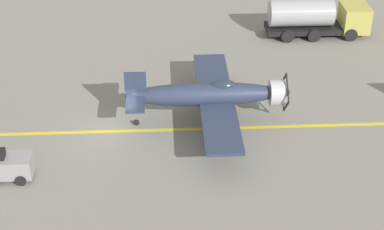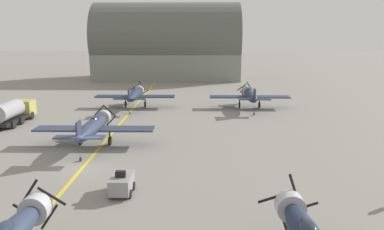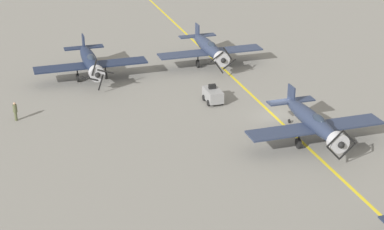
{
  "view_description": "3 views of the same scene",
  "coord_description": "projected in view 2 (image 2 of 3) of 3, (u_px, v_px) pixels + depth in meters",
  "views": [
    {
      "loc": [
        32.93,
        2.86,
        21.09
      ],
      "look_at": [
        4.61,
        4.33,
        3.82
      ],
      "focal_mm": 60.0,
      "sensor_mm": 36.0,
      "label": 1
    },
    {
      "loc": [
        9.75,
        -30.29,
        11.21
      ],
      "look_at": [
        9.19,
        5.8,
        3.23
      ],
      "focal_mm": 35.0,
      "sensor_mm": 36.0,
      "label": 2
    },
    {
      "loc": [
        23.9,
        49.47,
        24.29
      ],
      "look_at": [
        9.3,
        3.14,
        2.93
      ],
      "focal_mm": 60.0,
      "sensor_mm": 36.0,
      "label": 3
    }
  ],
  "objects": [
    {
      "name": "airplane_far_center",
      "position": [
        135.0,
        95.0,
        56.42
      ],
      "size": [
        12.0,
        9.98,
        3.65
      ],
      "rotation": [
        0.0,
        0.0,
        -0.02
      ],
      "color": "#212C45",
      "rests_on": "ground"
    },
    {
      "name": "taxiway_stripe",
      "position": [
        84.0,
        166.0,
        32.14
      ],
      "size": [
        0.3,
        160.0,
        0.01
      ],
      "primitive_type": "cube",
      "color": "yellow",
      "rests_on": "ground"
    },
    {
      "name": "fuel_tanker",
      "position": [
        13.0,
        112.0,
        46.8
      ],
      "size": [
        2.68,
        8.0,
        2.98
      ],
      "color": "black",
      "rests_on": "ground"
    },
    {
      "name": "hangar",
      "position": [
        168.0,
        46.0,
        91.67
      ],
      "size": [
        34.55,
        17.12,
        18.24
      ],
      "color": "gray",
      "rests_on": "ground"
    },
    {
      "name": "tow_tractor",
      "position": [
        122.0,
        183.0,
        26.45
      ],
      "size": [
        1.57,
        2.6,
        1.79
      ],
      "color": "gray",
      "rests_on": "ground"
    },
    {
      "name": "airplane_far_right",
      "position": [
        250.0,
        95.0,
        55.98
      ],
      "size": [
        12.0,
        9.98,
        3.65
      ],
      "rotation": [
        0.0,
        0.0,
        0.16
      ],
      "color": "#27314B",
      "rests_on": "ground"
    },
    {
      "name": "ground_plane",
      "position": [
        84.0,
        166.0,
        32.14
      ],
      "size": [
        400.0,
        400.0,
        0.0
      ],
      "primitive_type": "plane",
      "color": "gray"
    },
    {
      "name": "airplane_mid_center",
      "position": [
        93.0,
        127.0,
        37.31
      ],
      "size": [
        12.0,
        9.98,
        3.65
      ],
      "rotation": [
        0.0,
        0.0,
        0.28
      ],
      "color": "#2B354E",
      "rests_on": "ground"
    }
  ]
}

